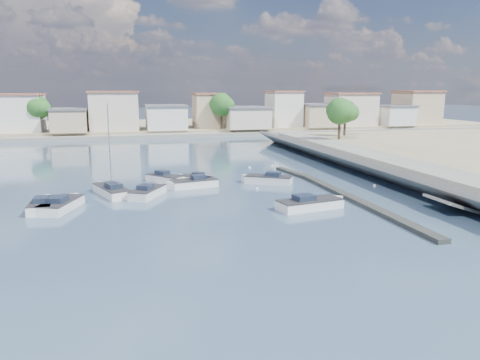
% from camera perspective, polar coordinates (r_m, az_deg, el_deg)
% --- Properties ---
extents(ground, '(400.00, 400.00, 0.00)m').
position_cam_1_polar(ground, '(70.42, -2.98, 2.74)').
color(ground, '#2C3F58').
rests_on(ground, ground).
extents(seawall_walkway, '(5.00, 90.00, 1.80)m').
position_cam_1_polar(seawall_walkway, '(53.05, 23.15, 0.10)').
color(seawall_walkway, slate).
rests_on(seawall_walkway, ground).
extents(breakwater, '(2.00, 31.02, 0.35)m').
position_cam_1_polar(breakwater, '(46.88, 11.92, -1.49)').
color(breakwater, black).
rests_on(breakwater, ground).
extents(far_shore_land, '(160.00, 40.00, 1.40)m').
position_cam_1_polar(far_shore_land, '(121.50, -7.75, 6.48)').
color(far_shore_land, gray).
rests_on(far_shore_land, ground).
extents(far_shore_quay, '(160.00, 2.50, 0.80)m').
position_cam_1_polar(far_shore_quay, '(100.76, -6.40, 5.42)').
color(far_shore_quay, slate).
rests_on(far_shore_quay, ground).
extents(far_town, '(113.01, 12.80, 8.35)m').
position_cam_1_polar(far_town, '(108.15, -1.19, 8.27)').
color(far_town, beige).
rests_on(far_town, far_shore_land).
extents(shore_trees, '(74.56, 38.32, 7.92)m').
position_cam_1_polar(shore_trees, '(98.99, -1.40, 8.76)').
color(shore_trees, '#38281E').
rests_on(shore_trees, ground).
extents(motorboat_a, '(1.93, 5.26, 1.48)m').
position_cam_1_polar(motorboat_a, '(43.36, -22.87, -2.87)').
color(motorboat_a, silver).
rests_on(motorboat_a, ground).
extents(motorboat_b, '(3.91, 5.02, 1.48)m').
position_cam_1_polar(motorboat_b, '(45.80, -11.05, -1.48)').
color(motorboat_b, silver).
rests_on(motorboat_b, ground).
extents(motorboat_c, '(5.36, 4.25, 1.48)m').
position_cam_1_polar(motorboat_c, '(51.28, 3.22, 0.04)').
color(motorboat_c, silver).
rests_on(motorboat_c, ground).
extents(motorboat_d, '(5.53, 2.87, 1.48)m').
position_cam_1_polar(motorboat_d, '(49.21, -5.93, -0.47)').
color(motorboat_d, silver).
rests_on(motorboat_d, ground).
extents(motorboat_e, '(3.64, 5.78, 1.48)m').
position_cam_1_polar(motorboat_e, '(42.94, -20.82, -2.85)').
color(motorboat_e, silver).
rests_on(motorboat_e, ground).
extents(motorboat_f, '(3.50, 3.73, 1.48)m').
position_cam_1_polar(motorboat_f, '(51.37, -5.60, 0.02)').
color(motorboat_f, silver).
rests_on(motorboat_f, ground).
extents(motorboat_g, '(4.26, 4.62, 1.48)m').
position_cam_1_polar(motorboat_g, '(52.06, -8.88, 0.09)').
color(motorboat_g, silver).
rests_on(motorboat_g, ground).
extents(motorboat_h, '(6.45, 3.28, 1.48)m').
position_cam_1_polar(motorboat_h, '(40.86, 8.84, -2.92)').
color(motorboat_h, silver).
rests_on(motorboat_h, ground).
extents(sailboat, '(3.87, 6.44, 9.00)m').
position_cam_1_polar(sailboat, '(47.35, -15.46, -1.23)').
color(sailboat, silver).
rests_on(sailboat, ground).
extents(mooring_buoys, '(12.87, 38.79, 0.33)m').
position_cam_1_polar(mooring_buoys, '(47.21, 10.79, -1.51)').
color(mooring_buoys, white).
rests_on(mooring_buoys, ground).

